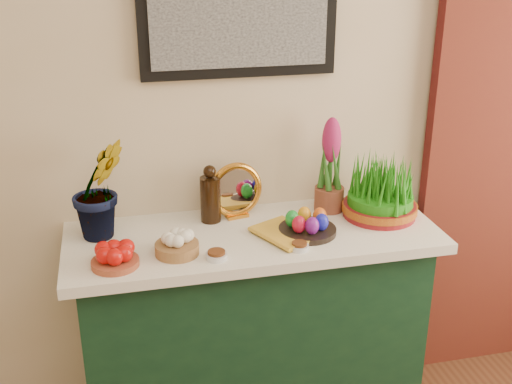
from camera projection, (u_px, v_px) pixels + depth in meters
sideboard at (253, 335)px, 2.60m from camera, size 1.30×0.45×0.85m
tablecloth at (253, 236)px, 2.43m from camera, size 1.40×0.55×0.04m
hyacinth_green at (98, 173)px, 2.29m from camera, size 0.31×0.29×0.50m
apple_bowl at (115, 257)px, 2.16m from camera, size 0.17×0.17×0.08m
garlic_basket at (177, 245)px, 2.24m from camera, size 0.17×0.17×0.09m
vinegar_cruet at (210, 197)px, 2.47m from camera, size 0.08×0.08×0.23m
mirror at (236, 191)px, 2.51m from camera, size 0.23×0.09×0.22m
book at (267, 239)px, 2.32m from camera, size 0.24×0.27×0.03m
spice_dish_left at (217, 255)px, 2.21m from camera, size 0.08×0.08×0.03m
spice_dish_right at (299, 246)px, 2.28m from camera, size 0.07×0.07×0.03m
egg_plate at (308, 225)px, 2.39m from camera, size 0.27×0.27×0.09m
hyacinth_pink at (330, 169)px, 2.54m from camera, size 0.12×0.12×0.39m
wheatgrass_sabzeh at (381, 191)px, 2.51m from camera, size 0.30×0.30×0.24m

